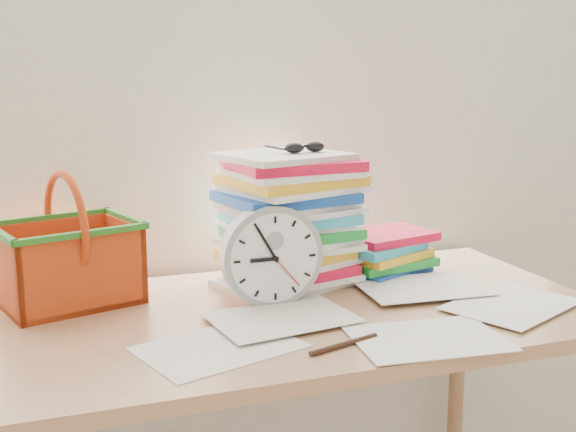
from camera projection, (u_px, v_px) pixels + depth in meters
name	position (u px, v px, depth m)	size (l,w,h in m)	color
curtain	(231.00, 54.00, 1.80)	(2.40, 0.01, 2.50)	white
desk	(282.00, 343.00, 1.57)	(1.40, 0.70, 0.75)	#A8774E
paper_stack	(289.00, 220.00, 1.72)	(0.32, 0.27, 0.32)	white
clock	(272.00, 256.00, 1.57)	(0.22, 0.22, 0.04)	#969797
sunglasses	(305.00, 147.00, 1.69)	(0.12, 0.10, 0.03)	black
book_stack	(384.00, 253.00, 1.83)	(0.25, 0.19, 0.11)	white
basket	(66.00, 239.00, 1.58)	(0.29, 0.23, 0.29)	#DC4915
pen	(344.00, 344.00, 1.35)	(0.01, 0.01, 0.16)	black
scattered_papers	(282.00, 308.00, 1.56)	(1.26, 0.42, 0.02)	white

